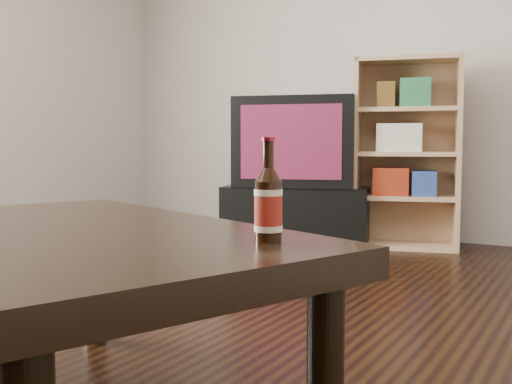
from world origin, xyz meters
The scene contains 7 objects.
floor centered at (0.00, 0.00, -0.01)m, with size 5.00×6.00×0.01m, color black.
wall_back centered at (0.00, 3.01, 1.35)m, with size 5.00×0.02×2.70m, color #B2A59C.
tv_stand centered at (-0.60, 2.42, 0.20)m, with size 1.02×0.51×0.41m, color black.
tv centered at (-0.60, 2.42, 0.72)m, with size 0.95×0.73×0.63m.
bookshelf centered at (0.13, 2.61, 0.67)m, with size 0.75×0.49×1.29m.
coffee_table centered at (0.18, -0.41, 0.44)m, with size 1.53×1.21×0.50m.
beer_bottle centered at (0.70, -0.35, 0.58)m, with size 0.08×0.08×0.22m.
Camera 1 is at (1.31, -1.45, 0.71)m, focal length 42.00 mm.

